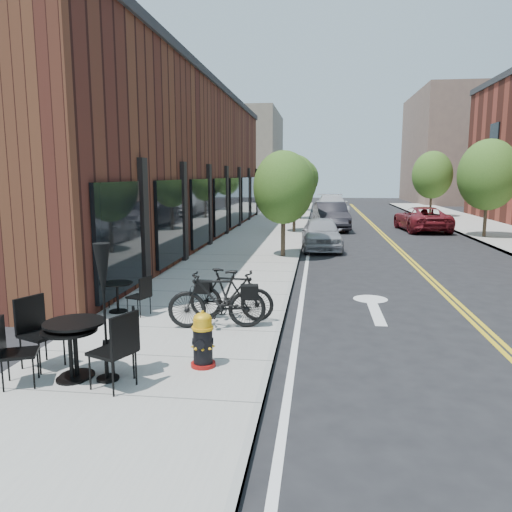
{
  "coord_description": "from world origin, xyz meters",
  "views": [
    {
      "loc": [
        0.68,
        -9.06,
        3.05
      ],
      "look_at": [
        -0.9,
        3.46,
        1.0
      ],
      "focal_mm": 35.0,
      "sensor_mm": 36.0,
      "label": 1
    }
  ],
  "objects_px": {
    "bicycle_left": "(217,299)",
    "bistro_set_a": "(70,347)",
    "parked_car_b": "(331,216)",
    "bicycle_right": "(231,294)",
    "parked_car_c": "(332,205)",
    "bistro_set_b": "(75,341)",
    "parked_car_far": "(422,219)",
    "fire_hydrant": "(203,340)",
    "parked_car_a": "(321,233)",
    "patio_umbrella": "(103,283)",
    "bistro_set_c": "(117,293)"
  },
  "relations": [
    {
      "from": "bistro_set_b",
      "to": "parked_car_c",
      "type": "distance_m",
      "value": 31.25
    },
    {
      "from": "bicycle_right",
      "to": "bistro_set_a",
      "type": "bearing_deg",
      "value": 156.48
    },
    {
      "from": "bistro_set_c",
      "to": "parked_car_far",
      "type": "bearing_deg",
      "value": 80.31
    },
    {
      "from": "parked_car_a",
      "to": "parked_car_b",
      "type": "height_order",
      "value": "parked_car_b"
    },
    {
      "from": "bistro_set_a",
      "to": "bicycle_left",
      "type": "bearing_deg",
      "value": 37.11
    },
    {
      "from": "bicycle_right",
      "to": "patio_umbrella",
      "type": "height_order",
      "value": "patio_umbrella"
    },
    {
      "from": "patio_umbrella",
      "to": "parked_car_c",
      "type": "bearing_deg",
      "value": 82.81
    },
    {
      "from": "bistro_set_c",
      "to": "parked_car_b",
      "type": "bearing_deg",
      "value": 93.59
    },
    {
      "from": "bistro_set_c",
      "to": "bicycle_right",
      "type": "bearing_deg",
      "value": 12.59
    },
    {
      "from": "bicycle_left",
      "to": "parked_car_b",
      "type": "xyz_separation_m",
      "value": [
        2.58,
        19.15,
        0.08
      ]
    },
    {
      "from": "parked_car_far",
      "to": "bistro_set_a",
      "type": "bearing_deg",
      "value": 62.5
    },
    {
      "from": "bicycle_left",
      "to": "parked_car_b",
      "type": "height_order",
      "value": "parked_car_b"
    },
    {
      "from": "bicycle_left",
      "to": "patio_umbrella",
      "type": "height_order",
      "value": "patio_umbrella"
    },
    {
      "from": "fire_hydrant",
      "to": "parked_car_c",
      "type": "bearing_deg",
      "value": 73.93
    },
    {
      "from": "parked_car_b",
      "to": "parked_car_far",
      "type": "xyz_separation_m",
      "value": [
        4.95,
        0.0,
        -0.1
      ]
    },
    {
      "from": "fire_hydrant",
      "to": "parked_car_b",
      "type": "distance_m",
      "value": 21.24
    },
    {
      "from": "bicycle_right",
      "to": "parked_car_c",
      "type": "distance_m",
      "value": 27.88
    },
    {
      "from": "bicycle_left",
      "to": "bicycle_right",
      "type": "height_order",
      "value": "bicycle_left"
    },
    {
      "from": "fire_hydrant",
      "to": "parked_car_far",
      "type": "distance_m",
      "value": 22.35
    },
    {
      "from": "bistro_set_c",
      "to": "parked_car_a",
      "type": "height_order",
      "value": "parked_car_a"
    },
    {
      "from": "bistro_set_b",
      "to": "parked_car_a",
      "type": "bearing_deg",
      "value": 98.39
    },
    {
      "from": "bistro_set_b",
      "to": "parked_car_b",
      "type": "height_order",
      "value": "parked_car_b"
    },
    {
      "from": "bistro_set_a",
      "to": "parked_car_c",
      "type": "height_order",
      "value": "parked_car_c"
    },
    {
      "from": "parked_car_a",
      "to": "patio_umbrella",
      "type": "bearing_deg",
      "value": -105.71
    },
    {
      "from": "bicycle_right",
      "to": "patio_umbrella",
      "type": "xyz_separation_m",
      "value": [
        -1.25,
        -3.23,
        0.9
      ]
    },
    {
      "from": "parked_car_far",
      "to": "patio_umbrella",
      "type": "bearing_deg",
      "value": 63.59
    },
    {
      "from": "bistro_set_b",
      "to": "parked_car_c",
      "type": "bearing_deg",
      "value": 104.64
    },
    {
      "from": "bicycle_left",
      "to": "bistro_set_a",
      "type": "distance_m",
      "value": 3.14
    },
    {
      "from": "bistro_set_a",
      "to": "bistro_set_b",
      "type": "distance_m",
      "value": 0.13
    },
    {
      "from": "bicycle_right",
      "to": "bistro_set_c",
      "type": "bearing_deg",
      "value": 88.44
    },
    {
      "from": "bistro_set_b",
      "to": "parked_car_far",
      "type": "bearing_deg",
      "value": 90.03
    },
    {
      "from": "patio_umbrella",
      "to": "parked_car_far",
      "type": "bearing_deg",
      "value": 68.44
    },
    {
      "from": "parked_car_b",
      "to": "bicycle_left",
      "type": "bearing_deg",
      "value": -103.76
    },
    {
      "from": "bistro_set_b",
      "to": "bistro_set_c",
      "type": "xyz_separation_m",
      "value": [
        -0.8,
        3.45,
        -0.13
      ]
    },
    {
      "from": "bicycle_right",
      "to": "parked_car_a",
      "type": "relative_size",
      "value": 0.45
    },
    {
      "from": "parked_car_a",
      "to": "bicycle_right",
      "type": "bearing_deg",
      "value": -102.99
    },
    {
      "from": "bicycle_left",
      "to": "patio_umbrella",
      "type": "bearing_deg",
      "value": -31.79
    },
    {
      "from": "bistro_set_c",
      "to": "parked_car_b",
      "type": "distance_m",
      "value": 18.95
    },
    {
      "from": "fire_hydrant",
      "to": "bicycle_right",
      "type": "height_order",
      "value": "bicycle_right"
    },
    {
      "from": "parked_car_a",
      "to": "parked_car_far",
      "type": "relative_size",
      "value": 0.81
    },
    {
      "from": "patio_umbrella",
      "to": "parked_car_far",
      "type": "height_order",
      "value": "patio_umbrella"
    },
    {
      "from": "patio_umbrella",
      "to": "fire_hydrant",
      "type": "bearing_deg",
      "value": 28.46
    },
    {
      "from": "patio_umbrella",
      "to": "parked_car_far",
      "type": "relative_size",
      "value": 0.41
    },
    {
      "from": "parked_car_far",
      "to": "fire_hydrant",
      "type": "bearing_deg",
      "value": 65.94
    },
    {
      "from": "bistro_set_b",
      "to": "parked_car_b",
      "type": "bearing_deg",
      "value": 101.93
    },
    {
      "from": "parked_car_a",
      "to": "parked_car_b",
      "type": "relative_size",
      "value": 0.84
    },
    {
      "from": "fire_hydrant",
      "to": "bicycle_left",
      "type": "height_order",
      "value": "bicycle_left"
    },
    {
      "from": "bicycle_left",
      "to": "parked_car_b",
      "type": "bearing_deg",
      "value": 162.69
    },
    {
      "from": "bicycle_left",
      "to": "patio_umbrella",
      "type": "distance_m",
      "value": 2.98
    },
    {
      "from": "bicycle_left",
      "to": "parked_car_a",
      "type": "height_order",
      "value": "parked_car_a"
    }
  ]
}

